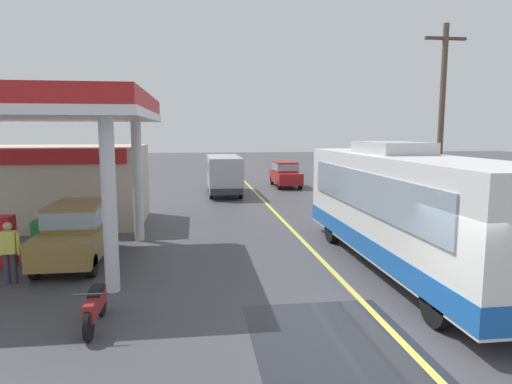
{
  "coord_description": "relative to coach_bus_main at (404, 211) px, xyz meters",
  "views": [
    {
      "loc": [
        -3.83,
        -7.59,
        3.99
      ],
      "look_at": [
        -1.5,
        10.0,
        1.6
      ],
      "focal_mm": 31.37,
      "sensor_mm": 36.0,
      "label": 1
    }
  ],
  "objects": [
    {
      "name": "pedestrian_near_pump",
      "position": [
        -10.88,
        0.05,
        -0.79
      ],
      "size": [
        0.55,
        0.22,
        1.66
      ],
      "color": "#33333F",
      "rests_on": "ground"
    },
    {
      "name": "lane_divider_stripe",
      "position": [
        -2.12,
        10.48,
        -1.72
      ],
      "size": [
        0.16,
        50.0,
        0.01
      ],
      "primitive_type": "cube",
      "color": "#D8CC4C",
      "rests_on": "ground"
    },
    {
      "name": "car_at_pump",
      "position": [
        -9.63,
        1.95,
        -0.71
      ],
      "size": [
        1.7,
        4.2,
        1.82
      ],
      "color": "olive",
      "rests_on": "ground"
    },
    {
      "name": "car_trailing_behind_bus",
      "position": [
        0.46,
        19.88,
        -0.71
      ],
      "size": [
        1.7,
        4.2,
        1.82
      ],
      "color": "maroon",
      "rests_on": "ground"
    },
    {
      "name": "cyclist_on_shoulder",
      "position": [
        1.69,
        -1.96,
        -0.94
      ],
      "size": [
        0.34,
        1.82,
        1.72
      ],
      "color": "black",
      "rests_on": "ground"
    },
    {
      "name": "motorcycle_parked_forecourt",
      "position": [
        -8.07,
        -2.99,
        -1.28
      ],
      "size": [
        0.55,
        1.8,
        0.92
      ],
      "color": "black",
      "rests_on": "ground"
    },
    {
      "name": "coach_bus_main",
      "position": [
        0.0,
        0.0,
        0.0
      ],
      "size": [
        2.6,
        11.04,
        3.69
      ],
      "color": "white",
      "rests_on": "ground"
    },
    {
      "name": "utility_pole_roadside",
      "position": [
        4.32,
        5.79,
        2.67
      ],
      "size": [
        1.8,
        0.24,
        8.41
      ],
      "color": "brown",
      "rests_on": "ground"
    },
    {
      "name": "gas_station_roadside",
      "position": [
        -11.81,
        6.04,
        0.91
      ],
      "size": [
        9.1,
        11.95,
        5.1
      ],
      "color": "#B21E1E",
      "rests_on": "ground"
    },
    {
      "name": "ground",
      "position": [
        -2.12,
        15.48,
        -1.72
      ],
      "size": [
        120.0,
        120.0,
        0.0
      ],
      "primitive_type": "plane",
      "color": "#424247"
    },
    {
      "name": "minibus_opposing_lane",
      "position": [
        -4.24,
        16.55,
        -0.25
      ],
      "size": [
        2.04,
        6.13,
        2.44
      ],
      "color": "#A5A5AD",
      "rests_on": "ground"
    },
    {
      "name": "wet_puddle_patch",
      "position": [
        -3.41,
        -4.36,
        -1.72
      ],
      "size": [
        3.12,
        4.12,
        0.01
      ],
      "primitive_type": "cube",
      "color": "#26282D",
      "rests_on": "ground"
    },
    {
      "name": "pedestrian_by_shop",
      "position": [
        -10.58,
        1.53,
        -0.79
      ],
      "size": [
        0.55,
        0.22,
        1.66
      ],
      "color": "#33333F",
      "rests_on": "ground"
    }
  ]
}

